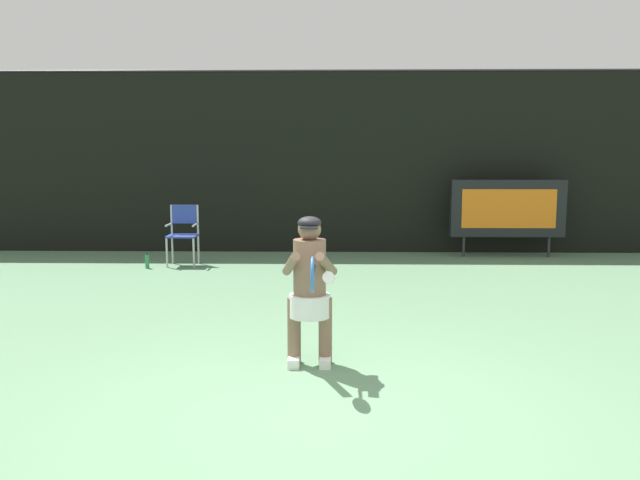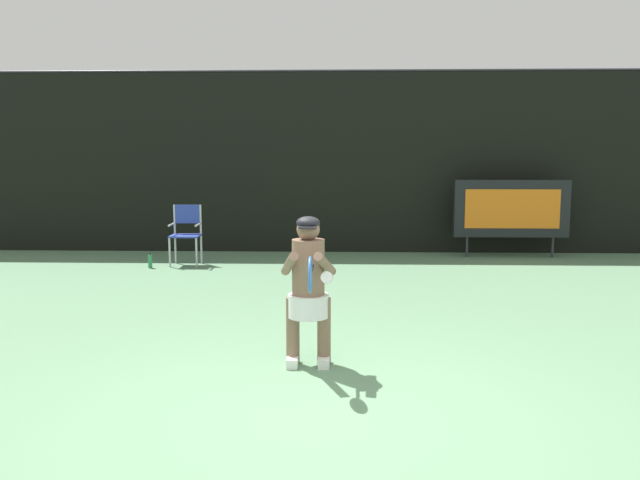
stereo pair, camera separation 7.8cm
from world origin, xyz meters
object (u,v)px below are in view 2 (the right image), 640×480
scoreboard (511,209)px  water_bottle (150,261)px  umpire_chair (186,231)px  tennis_racket (310,274)px  tennis_player (308,286)px

scoreboard → water_bottle: bearing=-167.9°
umpire_chair → water_bottle: 0.84m
water_bottle → tennis_racket: 6.65m
tennis_racket → water_bottle: bearing=130.1°
water_bottle → tennis_player: bearing=-59.6°
umpire_chair → water_bottle: umpire_chair is taller
scoreboard → tennis_player: scoreboard is taller
water_bottle → tennis_racket: (3.11, -5.81, 0.87)m
tennis_racket → scoreboard: bearing=75.9°
umpire_chair → tennis_player: 6.13m
water_bottle → tennis_racket: size_ratio=0.44×
umpire_chair → tennis_player: tennis_player is taller
umpire_chair → tennis_racket: bearing=-67.6°
umpire_chair → water_bottle: bearing=-146.4°
water_bottle → tennis_player: size_ratio=0.18×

